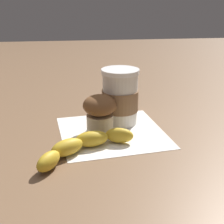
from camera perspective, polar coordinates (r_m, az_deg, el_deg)
The scene contains 5 objects.
ground_plane at distance 0.72m, azimuth 0.00°, elevation -3.72°, with size 3.00×3.00×0.00m, color brown.
paper_napkin at distance 0.72m, azimuth 0.00°, elevation -3.67°, with size 0.23×0.23×0.00m, color white.
coffee_cup at distance 0.74m, azimuth 1.48°, elevation 2.67°, with size 0.09×0.09×0.13m.
muffin at distance 0.70m, azimuth -2.25°, elevation 0.05°, with size 0.08×0.08×0.09m.
banana at distance 0.62m, azimuth -5.39°, elevation -5.96°, with size 0.14×0.20×0.03m.
Camera 1 is at (0.65, -0.08, 0.30)m, focal length 50.00 mm.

